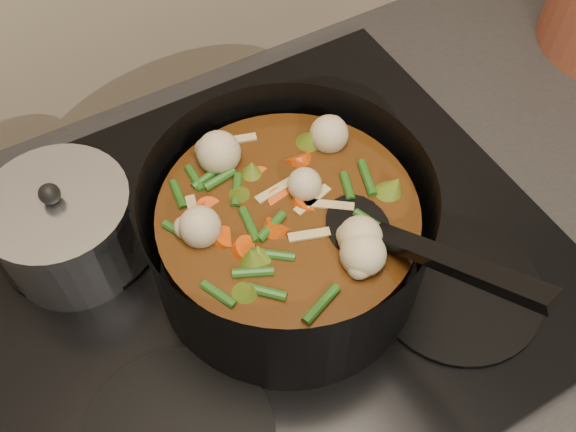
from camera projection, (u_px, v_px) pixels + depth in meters
counter at (272, 405)px, 1.08m from camera, size 2.64×0.64×0.91m
stovetop at (264, 265)px, 0.70m from camera, size 0.62×0.54×0.03m
stockpot at (289, 234)px, 0.64m from camera, size 0.28×0.36×0.20m
saucepan at (67, 229)px, 0.66m from camera, size 0.15×0.15×0.12m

